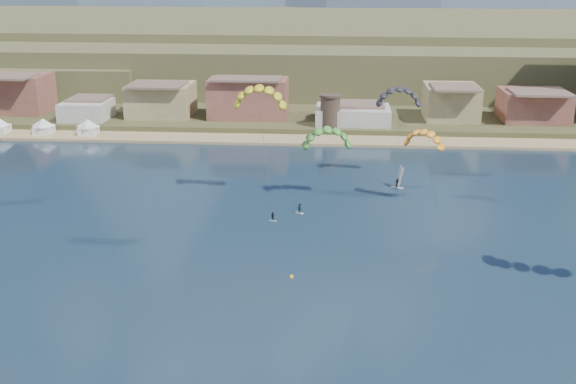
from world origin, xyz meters
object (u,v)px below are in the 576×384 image
at_px(kitesurfer_green, 327,135).
at_px(windsurfer, 398,181).
at_px(kitesurfer_yellow, 260,93).
at_px(buoy, 291,277).
at_px(watchtower, 330,110).

relative_size(kitesurfer_green, windsurfer, 3.65).
distance_m(kitesurfer_yellow, buoy, 41.58).
bearing_deg(buoy, kitesurfer_yellow, 103.34).
height_order(watchtower, buoy, watchtower).
xyz_separation_m(watchtower, windsurfer, (14.61, -46.66, -4.95)).
height_order(watchtower, kitesurfer_yellow, kitesurfer_yellow).
height_order(watchtower, kitesurfer_green, kitesurfer_green).
relative_size(kitesurfer_green, buoy, 26.08).
bearing_deg(buoy, watchtower, 87.60).
xyz_separation_m(windsurfer, buoy, (-18.43, -44.38, -1.31)).
height_order(watchtower, windsurfer, watchtower).
relative_size(watchtower, kitesurfer_yellow, 0.36).
bearing_deg(kitesurfer_green, kitesurfer_yellow, -174.37).
relative_size(windsurfer, buoy, 7.15).
height_order(kitesurfer_yellow, buoy, kitesurfer_yellow).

